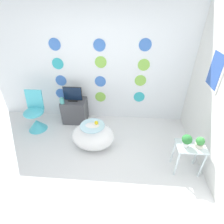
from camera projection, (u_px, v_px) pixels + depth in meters
The scene contains 12 objects.
ground_plane at pixel (85, 188), 2.71m from camera, with size 12.00×12.00×0.00m, color white.
wall_back_dotted at pixel (99, 64), 3.66m from camera, with size 4.86×0.05×2.60m.
wall_right at pixel (215, 88), 2.69m from camera, with size 0.06×2.99×2.60m.
bathtub at pixel (93, 136), 3.30m from camera, with size 0.80×0.55×0.56m.
rubber_duck at pixel (96, 123), 3.13m from camera, with size 0.07×0.07×0.08m.
chair at pixel (36, 118), 3.78m from camera, with size 0.42×0.42×0.88m.
tv_cabinet at pixel (75, 111), 4.05m from camera, with size 0.54×0.42×0.54m.
tv at pixel (73, 95), 3.82m from camera, with size 0.41×0.12×0.33m.
vase at pixel (62, 101), 3.76m from camera, with size 0.09×0.09×0.15m.
side_table at pixel (190, 151), 2.78m from camera, with size 0.44×0.32×0.54m.
potted_plant_left at pixel (187, 140), 2.64m from camera, with size 0.15×0.15×0.21m.
potted_plant_right at pixel (200, 142), 2.65m from camera, with size 0.13×0.13×0.18m.
Camera 1 is at (0.55, -1.57, 2.48)m, focal length 28.00 mm.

